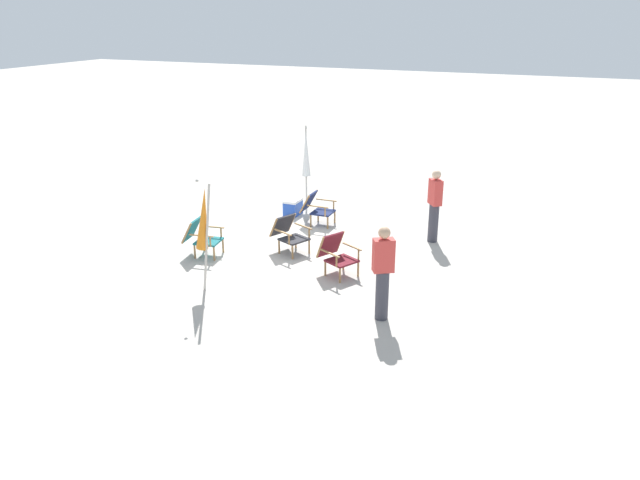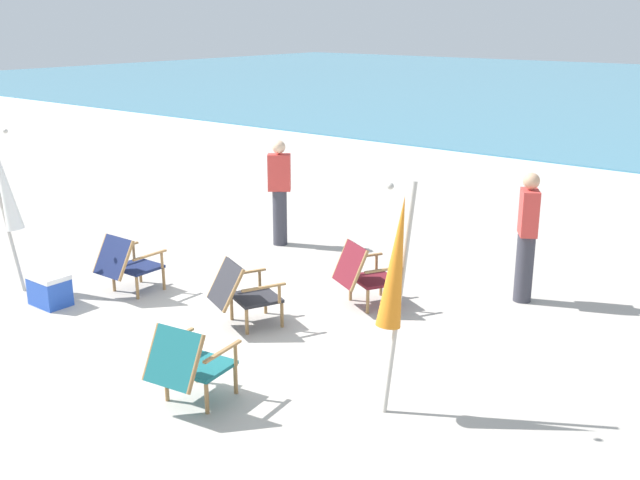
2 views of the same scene
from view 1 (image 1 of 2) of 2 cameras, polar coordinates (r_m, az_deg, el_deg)
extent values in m
plane|color=#B2AAA0|center=(13.93, -3.80, -0.13)|extent=(80.00, 80.00, 0.00)
cube|color=#28282D|center=(13.13, -2.39, 0.07)|extent=(0.67, 0.65, 0.04)
cube|color=#28282D|center=(13.31, -3.44, 1.39)|extent=(0.57, 0.46, 0.47)
cylinder|color=olive|center=(13.18, -1.00, -0.58)|extent=(0.04, 0.04, 0.32)
cylinder|color=olive|center=(12.89, -2.53, -1.09)|extent=(0.04, 0.04, 0.32)
cylinder|color=olive|center=(13.48, -2.23, -0.10)|extent=(0.04, 0.04, 0.32)
cylinder|color=olive|center=(13.20, -3.76, -0.59)|extent=(0.04, 0.04, 0.32)
cube|color=olive|center=(13.24, -1.55, 1.27)|extent=(0.25, 0.50, 0.02)
cylinder|color=olive|center=(13.14, -0.99, 0.62)|extent=(0.04, 0.04, 0.22)
cube|color=olive|center=(12.90, -3.40, 0.71)|extent=(0.25, 0.50, 0.02)
cylinder|color=olive|center=(12.80, -2.85, 0.04)|extent=(0.04, 0.04, 0.22)
cylinder|color=olive|center=(13.47, -2.61, 1.63)|extent=(0.15, 0.28, 0.47)
cylinder|color=olive|center=(13.16, -4.29, 1.14)|extent=(0.15, 0.28, 0.47)
cube|color=#19234C|center=(14.86, 0.26, 2.56)|extent=(0.53, 0.49, 0.04)
cube|color=#19234C|center=(14.93, -1.04, 3.55)|extent=(0.50, 0.29, 0.47)
cylinder|color=olive|center=(15.04, 1.36, 2.14)|extent=(0.04, 0.04, 0.32)
cylinder|color=olive|center=(14.63, 0.71, 1.60)|extent=(0.04, 0.04, 0.32)
cylinder|color=olive|center=(15.19, -0.17, 2.33)|extent=(0.04, 0.04, 0.32)
cylinder|color=olive|center=(14.78, -0.85, 1.80)|extent=(0.04, 0.04, 0.32)
cube|color=olive|center=(15.05, 0.59, 3.67)|extent=(0.04, 0.53, 0.02)
cylinder|color=olive|center=(15.02, 1.26, 3.19)|extent=(0.04, 0.04, 0.22)
cube|color=olive|center=(14.55, -0.22, 3.08)|extent=(0.04, 0.53, 0.02)
cylinder|color=olive|center=(14.52, 0.47, 2.58)|extent=(0.04, 0.04, 0.22)
cylinder|color=olive|center=(15.15, -0.67, 3.81)|extent=(0.04, 0.29, 0.47)
cylinder|color=olive|center=(14.70, -1.43, 3.28)|extent=(0.04, 0.29, 0.47)
cube|color=#196066|center=(13.21, -10.15, -0.10)|extent=(0.58, 0.55, 0.04)
cube|color=#196066|center=(13.29, -11.64, 0.96)|extent=(0.53, 0.34, 0.48)
cylinder|color=olive|center=(13.39, -8.86, -0.49)|extent=(0.04, 0.04, 0.32)
cylinder|color=olive|center=(12.99, -9.66, -1.20)|extent=(0.04, 0.04, 0.32)
cylinder|color=olive|center=(13.56, -10.54, -0.32)|extent=(0.04, 0.04, 0.32)
cylinder|color=olive|center=(13.16, -11.38, -1.02)|extent=(0.04, 0.04, 0.32)
cube|color=olive|center=(13.39, -9.80, 1.19)|extent=(0.11, 0.53, 0.02)
cylinder|color=olive|center=(13.35, -9.04, 0.68)|extent=(0.04, 0.04, 0.22)
cube|color=olive|center=(12.91, -10.80, 0.39)|extent=(0.11, 0.53, 0.02)
cylinder|color=olive|center=(12.87, -10.01, -0.14)|extent=(0.04, 0.04, 0.22)
cylinder|color=olive|center=(13.50, -11.17, 1.31)|extent=(0.08, 0.28, 0.48)
cylinder|color=olive|center=(13.07, -12.11, 0.60)|extent=(0.08, 0.28, 0.48)
cube|color=maroon|center=(12.01, 2.01, -1.91)|extent=(0.68, 0.67, 0.04)
cube|color=maroon|center=(12.17, 0.95, -0.40)|extent=(0.55, 0.44, 0.49)
cylinder|color=olive|center=(12.07, 3.51, -2.65)|extent=(0.04, 0.04, 0.32)
cylinder|color=olive|center=(11.78, 1.83, -3.22)|extent=(0.04, 0.04, 0.32)
cylinder|color=olive|center=(12.37, 2.15, -2.04)|extent=(0.04, 0.04, 0.32)
cylinder|color=olive|center=(12.08, 0.48, -2.58)|extent=(0.04, 0.04, 0.32)
cube|color=olive|center=(12.12, 2.95, -0.60)|extent=(0.28, 0.48, 0.02)
cylinder|color=olive|center=(12.03, 3.54, -1.34)|extent=(0.04, 0.04, 0.22)
cube|color=olive|center=(11.77, 0.93, -1.23)|extent=(0.28, 0.48, 0.02)
cylinder|color=olive|center=(11.68, 1.52, -1.99)|extent=(0.04, 0.04, 0.22)
cylinder|color=olive|center=(12.32, 1.85, -0.13)|extent=(0.15, 0.24, 0.49)
cylinder|color=olive|center=(12.01, 0.02, -0.68)|extent=(0.15, 0.24, 0.49)
cylinder|color=#B7B2A8|center=(16.20, -1.27, 6.71)|extent=(0.35, 0.20, 2.08)
cone|color=white|center=(16.06, -1.28, 7.92)|extent=(0.45, 0.37, 1.18)
sphere|color=#B7B2A8|center=(15.83, -1.28, 10.22)|extent=(0.06, 0.06, 0.06)
cylinder|color=#B7B2A8|center=(11.27, -10.31, 0.14)|extent=(0.11, 0.34, 2.09)
cone|color=orange|center=(11.19, -10.61, 1.94)|extent=(0.29, 0.42, 1.17)
sphere|color=#B7B2A8|center=(11.06, -11.19, 5.34)|extent=(0.06, 0.06, 0.06)
cylinder|color=#383842|center=(10.41, 5.69, -5.03)|extent=(0.22, 0.22, 0.86)
cube|color=#D13D38|center=(10.12, 5.83, -1.40)|extent=(0.35, 0.39, 0.56)
sphere|color=tan|center=(9.98, 5.91, 0.67)|extent=(0.20, 0.20, 0.20)
cylinder|color=#383842|center=(14.00, 10.32, 1.54)|extent=(0.22, 0.22, 0.86)
cube|color=#D13D38|center=(13.79, 10.51, 4.33)|extent=(0.39, 0.37, 0.56)
sphere|color=beige|center=(13.69, 10.61, 5.90)|extent=(0.20, 0.20, 0.20)
cube|color=blue|center=(15.69, -2.49, 2.94)|extent=(0.48, 0.34, 0.34)
cube|color=white|center=(15.63, -2.50, 3.64)|extent=(0.49, 0.35, 0.06)
camera|label=2|loc=(12.50, -40.88, 8.82)|focal=42.00mm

